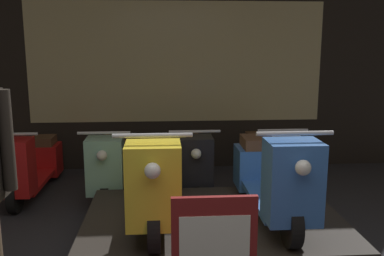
{
  "coord_description": "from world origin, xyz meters",
  "views": [
    {
      "loc": [
        -0.22,
        -2.07,
        1.8
      ],
      "look_at": [
        0.09,
        2.27,
        0.95
      ],
      "focal_mm": 40.0,
      "sensor_mm": 36.0,
      "label": 1
    }
  ],
  "objects": [
    {
      "name": "scooter_backrow_2",
      "position": [
        0.13,
        3.05,
        0.36
      ],
      "size": [
        0.56,
        1.66,
        0.89
      ],
      "color": "black",
      "rests_on": "ground_plane"
    },
    {
      "name": "scooter_display_right",
      "position": [
        0.73,
        1.46,
        0.66
      ],
      "size": [
        0.56,
        1.66,
        0.89
      ],
      "color": "black",
      "rests_on": "display_platform"
    },
    {
      "name": "scooter_backrow_3",
      "position": [
        1.11,
        3.05,
        0.36
      ],
      "size": [
        0.56,
        1.66,
        0.89
      ],
      "color": "black",
      "rests_on": "ground_plane"
    },
    {
      "name": "shop_wall_back",
      "position": [
        0.0,
        4.12,
        1.6
      ],
      "size": [
        7.62,
        0.09,
        3.2
      ],
      "color": "#28231E",
      "rests_on": "ground_plane"
    },
    {
      "name": "scooter_backrow_1",
      "position": [
        -0.85,
        3.05,
        0.36
      ],
      "size": [
        0.56,
        1.66,
        0.89
      ],
      "color": "black",
      "rests_on": "ground_plane"
    },
    {
      "name": "display_platform",
      "position": [
        0.22,
        1.47,
        0.15
      ],
      "size": [
        2.27,
        1.57,
        0.3
      ],
      "color": "#2D2823",
      "rests_on": "ground_plane"
    },
    {
      "name": "scooter_backrow_0",
      "position": [
        -1.82,
        3.05,
        0.36
      ],
      "size": [
        0.56,
        1.66,
        0.89
      ],
      "color": "black",
      "rests_on": "ground_plane"
    },
    {
      "name": "scooter_display_left",
      "position": [
        -0.29,
        1.46,
        0.66
      ],
      "size": [
        0.56,
        1.66,
        0.89
      ],
      "color": "black",
      "rests_on": "display_platform"
    }
  ]
}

